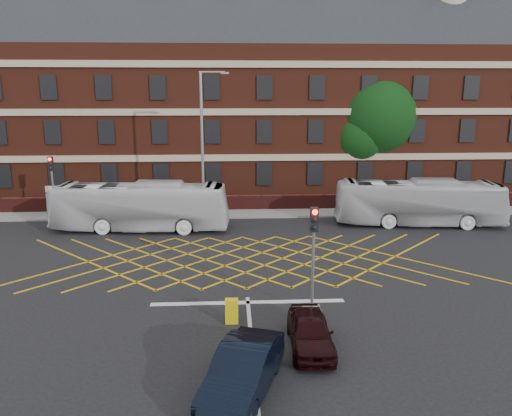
{
  "coord_description": "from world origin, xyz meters",
  "views": [
    {
      "loc": [
        -0.67,
        -22.66,
        8.51
      ],
      "look_at": [
        0.6,
        1.5,
        2.85
      ],
      "focal_mm": 35.0,
      "sensor_mm": 36.0,
      "label": 1
    }
  ],
  "objects_px": {
    "deciduous_tree": "(373,122)",
    "utility_cabinet": "(232,311)",
    "car_maroon": "(310,331)",
    "traffic_light_far": "(54,194)",
    "traffic_light_near": "(313,271)",
    "street_lamp": "(204,172)",
    "bus_left": "(141,206)",
    "bus_right": "(419,202)",
    "direction_signs": "(54,196)",
    "car_navy": "(243,371)"
  },
  "relations": [
    {
      "from": "bus_left",
      "to": "car_maroon",
      "type": "bearing_deg",
      "value": -147.53
    },
    {
      "from": "bus_right",
      "to": "car_navy",
      "type": "height_order",
      "value": "bus_right"
    },
    {
      "from": "traffic_light_far",
      "to": "bus_right",
      "type": "bearing_deg",
      "value": -6.51
    },
    {
      "from": "bus_right",
      "to": "car_maroon",
      "type": "xyz_separation_m",
      "value": [
        -9.56,
        -15.63,
        -0.89
      ]
    },
    {
      "from": "car_maroon",
      "to": "bus_left",
      "type": "bearing_deg",
      "value": 120.01
    },
    {
      "from": "traffic_light_near",
      "to": "car_maroon",
      "type": "bearing_deg",
      "value": -100.43
    },
    {
      "from": "bus_right",
      "to": "car_maroon",
      "type": "distance_m",
      "value": 18.34
    },
    {
      "from": "car_maroon",
      "to": "direction_signs",
      "type": "relative_size",
      "value": 1.6
    },
    {
      "from": "bus_right",
      "to": "direction_signs",
      "type": "relative_size",
      "value": 4.85
    },
    {
      "from": "bus_left",
      "to": "car_maroon",
      "type": "distance_m",
      "value": 17.44
    },
    {
      "from": "car_maroon",
      "to": "street_lamp",
      "type": "height_order",
      "value": "street_lamp"
    },
    {
      "from": "bus_right",
      "to": "traffic_light_far",
      "type": "relative_size",
      "value": 2.5
    },
    {
      "from": "traffic_light_near",
      "to": "traffic_light_far",
      "type": "distance_m",
      "value": 21.78
    },
    {
      "from": "car_navy",
      "to": "car_maroon",
      "type": "bearing_deg",
      "value": 65.75
    },
    {
      "from": "traffic_light_near",
      "to": "utility_cabinet",
      "type": "relative_size",
      "value": 4.65
    },
    {
      "from": "bus_right",
      "to": "bus_left",
      "type": "bearing_deg",
      "value": 97.69
    },
    {
      "from": "car_navy",
      "to": "street_lamp",
      "type": "height_order",
      "value": "street_lamp"
    },
    {
      "from": "car_maroon",
      "to": "traffic_light_far",
      "type": "xyz_separation_m",
      "value": [
        -14.62,
        18.39,
        1.16
      ]
    },
    {
      "from": "bus_right",
      "to": "traffic_light_far",
      "type": "height_order",
      "value": "traffic_light_far"
    },
    {
      "from": "car_maroon",
      "to": "deciduous_tree",
      "type": "distance_m",
      "value": 27.78
    },
    {
      "from": "car_navy",
      "to": "traffic_light_near",
      "type": "xyz_separation_m",
      "value": [
        2.85,
        5.22,
        1.06
      ]
    },
    {
      "from": "car_maroon",
      "to": "utility_cabinet",
      "type": "bearing_deg",
      "value": 144.01
    },
    {
      "from": "traffic_light_far",
      "to": "utility_cabinet",
      "type": "relative_size",
      "value": 4.65
    },
    {
      "from": "deciduous_tree",
      "to": "utility_cabinet",
      "type": "height_order",
      "value": "deciduous_tree"
    },
    {
      "from": "bus_right",
      "to": "deciduous_tree",
      "type": "distance_m",
      "value": 11.02
    },
    {
      "from": "car_maroon",
      "to": "traffic_light_near",
      "type": "xyz_separation_m",
      "value": [
        0.5,
        2.71,
        1.16
      ]
    },
    {
      "from": "traffic_light_far",
      "to": "bus_left",
      "type": "bearing_deg",
      "value": -25.77
    },
    {
      "from": "bus_left",
      "to": "direction_signs",
      "type": "bearing_deg",
      "value": 62.96
    },
    {
      "from": "utility_cabinet",
      "to": "deciduous_tree",
      "type": "bearing_deg",
      "value": 63.43
    },
    {
      "from": "car_navy",
      "to": "utility_cabinet",
      "type": "relative_size",
      "value": 4.66
    },
    {
      "from": "car_navy",
      "to": "traffic_light_far",
      "type": "relative_size",
      "value": 1.0
    },
    {
      "from": "bus_right",
      "to": "direction_signs",
      "type": "xyz_separation_m",
      "value": [
        -24.49,
        3.72,
        -0.11
      ]
    },
    {
      "from": "deciduous_tree",
      "to": "traffic_light_near",
      "type": "bearing_deg",
      "value": -110.67
    },
    {
      "from": "direction_signs",
      "to": "utility_cabinet",
      "type": "xyz_separation_m",
      "value": [
        12.28,
        -17.31,
        -0.92
      ]
    },
    {
      "from": "bus_left",
      "to": "traffic_light_near",
      "type": "relative_size",
      "value": 2.55
    },
    {
      "from": "car_navy",
      "to": "traffic_light_near",
      "type": "relative_size",
      "value": 1.0
    },
    {
      "from": "bus_right",
      "to": "utility_cabinet",
      "type": "height_order",
      "value": "bus_right"
    },
    {
      "from": "bus_left",
      "to": "utility_cabinet",
      "type": "height_order",
      "value": "bus_left"
    },
    {
      "from": "deciduous_tree",
      "to": "traffic_light_near",
      "type": "distance_m",
      "value": 24.89
    },
    {
      "from": "traffic_light_far",
      "to": "traffic_light_near",
      "type": "bearing_deg",
      "value": -46.05
    },
    {
      "from": "car_maroon",
      "to": "traffic_light_near",
      "type": "height_order",
      "value": "traffic_light_near"
    },
    {
      "from": "car_navy",
      "to": "direction_signs",
      "type": "distance_m",
      "value": 25.23
    },
    {
      "from": "bus_left",
      "to": "street_lamp",
      "type": "bearing_deg",
      "value": -68.0
    },
    {
      "from": "deciduous_tree",
      "to": "direction_signs",
      "type": "relative_size",
      "value": 4.64
    },
    {
      "from": "car_maroon",
      "to": "utility_cabinet",
      "type": "height_order",
      "value": "car_maroon"
    },
    {
      "from": "bus_left",
      "to": "deciduous_tree",
      "type": "distance_m",
      "value": 20.76
    },
    {
      "from": "bus_left",
      "to": "direction_signs",
      "type": "height_order",
      "value": "bus_left"
    },
    {
      "from": "car_maroon",
      "to": "utility_cabinet",
      "type": "xyz_separation_m",
      "value": [
        -2.65,
        2.05,
        -0.14
      ]
    },
    {
      "from": "car_maroon",
      "to": "deciduous_tree",
      "type": "relative_size",
      "value": 0.35
    },
    {
      "from": "bus_right",
      "to": "car_maroon",
      "type": "height_order",
      "value": "bus_right"
    }
  ]
}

